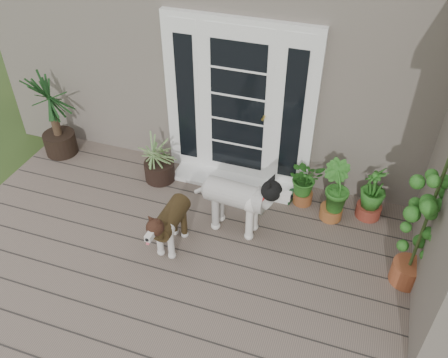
% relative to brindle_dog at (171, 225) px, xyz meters
% --- Properties ---
extents(deck, '(6.20, 4.60, 0.12)m').
position_rel_brindle_dog_xyz_m(deck, '(0.50, -0.71, -0.37)').
color(deck, '#6B5B4C').
rests_on(deck, ground).
extents(house_main, '(7.40, 4.00, 3.10)m').
position_rel_brindle_dog_xyz_m(house_main, '(0.50, 3.54, 1.12)').
color(house_main, '#665E54').
rests_on(house_main, ground).
extents(door_unit, '(1.90, 0.14, 2.15)m').
position_rel_brindle_dog_xyz_m(door_unit, '(0.30, 1.49, 0.76)').
color(door_unit, white).
rests_on(door_unit, deck).
extents(door_step, '(1.60, 0.40, 0.05)m').
position_rel_brindle_dog_xyz_m(door_step, '(0.30, 1.29, -0.29)').
color(door_step, white).
rests_on(door_step, deck).
extents(brindle_dog, '(0.35, 0.77, 0.63)m').
position_rel_brindle_dog_xyz_m(brindle_dog, '(0.00, 0.00, 0.00)').
color(brindle_dog, '#3F2E17').
rests_on(brindle_dog, deck).
extents(white_dog, '(0.95, 0.46, 0.77)m').
position_rel_brindle_dog_xyz_m(white_dog, '(0.59, 0.49, 0.07)').
color(white_dog, white).
rests_on(white_dog, deck).
extents(spider_plant, '(0.70, 0.70, 0.71)m').
position_rel_brindle_dog_xyz_m(spider_plant, '(-0.65, 1.07, 0.04)').
color(spider_plant, '#7C935A').
rests_on(spider_plant, deck).
extents(yucca, '(0.97, 0.97, 1.23)m').
position_rel_brindle_dog_xyz_m(yucca, '(-2.25, 1.17, 0.30)').
color(yucca, black).
rests_on(yucca, deck).
extents(herb_a, '(0.58, 0.58, 0.55)m').
position_rel_brindle_dog_xyz_m(herb_a, '(1.25, 1.21, -0.04)').
color(herb_a, '#18561B').
rests_on(herb_a, deck).
extents(herb_b, '(0.54, 0.54, 0.59)m').
position_rel_brindle_dog_xyz_m(herb_b, '(1.63, 1.04, -0.02)').
color(herb_b, '#1A5919').
rests_on(herb_b, deck).
extents(herb_c, '(0.41, 0.41, 0.57)m').
position_rel_brindle_dog_xyz_m(herb_c, '(2.06, 1.22, -0.03)').
color(herb_c, '#194B15').
rests_on(herb_c, deck).
extents(sapling, '(0.63, 0.63, 1.79)m').
position_rel_brindle_dog_xyz_m(sapling, '(2.53, 0.32, 0.58)').
color(sapling, '#2A611B').
rests_on(sapling, deck).
extents(clog_left, '(0.22, 0.33, 0.09)m').
position_rel_brindle_dog_xyz_m(clog_left, '(0.76, 0.93, -0.27)').
color(clog_left, '#153618').
rests_on(clog_left, deck).
extents(clog_right, '(0.19, 0.30, 0.08)m').
position_rel_brindle_dog_xyz_m(clog_right, '(1.09, 1.22, -0.27)').
color(clog_right, '#153418').
rests_on(clog_right, deck).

